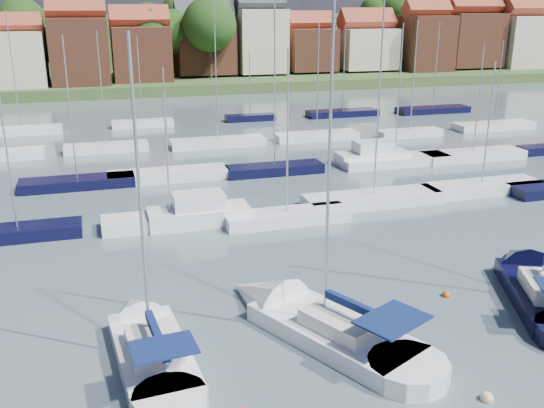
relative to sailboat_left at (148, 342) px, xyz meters
name	(u,v)px	position (x,y,z in m)	size (l,w,h in m)	color
ground	(218,155)	(10.24, 35.40, -0.36)	(260.00, 260.00, 0.00)	#485B62
sailboat_left	(148,342)	(0.00, 0.00, 0.00)	(3.82, 11.09, 14.81)	white
sailboat_centre	(306,320)	(7.40, -0.03, -0.01)	(8.69, 12.97, 17.32)	white
sailboat_navy	(535,285)	(20.35, 0.15, 0.00)	(7.48, 12.18, 16.45)	black
buoy_d	(487,400)	(12.22, -7.33, -0.36)	(0.51, 0.51, 0.51)	beige
buoy_e	(446,296)	(15.47, 0.85, -0.36)	(0.43, 0.43, 0.43)	#D85914
marina_field	(247,160)	(12.15, 30.55, 0.07)	(79.62, 41.41, 15.93)	white
far_shore_town	(150,49)	(12.47, 128.07, 4.25)	(212.46, 90.00, 22.27)	#3E5329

